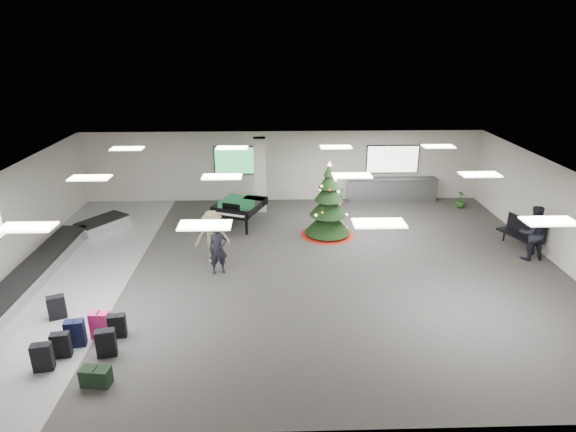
{
  "coord_description": "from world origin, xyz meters",
  "views": [
    {
      "loc": [
        -0.42,
        -14.24,
        7.22
      ],
      "look_at": [
        0.05,
        1.0,
        1.45
      ],
      "focal_mm": 30.0,
      "sensor_mm": 36.0,
      "label": 1
    }
  ],
  "objects_px": {
    "service_counter": "(392,190)",
    "pink_suitcase": "(100,325)",
    "baggage_carousel": "(45,266)",
    "traveler_b": "(212,237)",
    "grand_piano": "(239,206)",
    "potted_plant_left": "(340,195)",
    "traveler_bench": "(533,233)",
    "traveler_a": "(218,249)",
    "christmas_tree": "(328,210)",
    "potted_plant_right": "(461,200)",
    "bench": "(523,232)"
  },
  "relations": [
    {
      "from": "service_counter",
      "to": "pink_suitcase",
      "type": "relative_size",
      "value": 5.5
    },
    {
      "from": "baggage_carousel",
      "to": "traveler_b",
      "type": "xyz_separation_m",
      "value": [
        5.36,
        0.65,
        0.7
      ]
    },
    {
      "from": "grand_piano",
      "to": "potted_plant_left",
      "type": "xyz_separation_m",
      "value": [
        4.39,
        2.71,
        -0.47
      ]
    },
    {
      "from": "traveler_bench",
      "to": "traveler_b",
      "type": "bearing_deg",
      "value": -3.65
    },
    {
      "from": "potted_plant_left",
      "to": "service_counter",
      "type": "bearing_deg",
      "value": 4.83
    },
    {
      "from": "grand_piano",
      "to": "traveler_a",
      "type": "distance_m",
      "value": 4.02
    },
    {
      "from": "christmas_tree",
      "to": "traveler_b",
      "type": "relative_size",
      "value": 1.6
    },
    {
      "from": "service_counter",
      "to": "christmas_tree",
      "type": "relative_size",
      "value": 1.39
    },
    {
      "from": "traveler_bench",
      "to": "potted_plant_right",
      "type": "xyz_separation_m",
      "value": [
        -0.43,
        5.2,
        -0.58
      ]
    },
    {
      "from": "traveler_a",
      "to": "traveler_b",
      "type": "distance_m",
      "value": 0.88
    },
    {
      "from": "bench",
      "to": "potted_plant_right",
      "type": "relative_size",
      "value": 2.32
    },
    {
      "from": "service_counter",
      "to": "baggage_carousel",
      "type": "bearing_deg",
      "value": -152.33
    },
    {
      "from": "bench",
      "to": "grand_piano",
      "type": "bearing_deg",
      "value": 146.11
    },
    {
      "from": "pink_suitcase",
      "to": "potted_plant_right",
      "type": "xyz_separation_m",
      "value": [
        12.7,
        9.4,
        0.02
      ]
    },
    {
      "from": "pink_suitcase",
      "to": "potted_plant_left",
      "type": "xyz_separation_m",
      "value": [
        7.41,
        10.19,
        0.01
      ]
    },
    {
      "from": "christmas_tree",
      "to": "baggage_carousel",
      "type": "bearing_deg",
      "value": -163.24
    },
    {
      "from": "traveler_b",
      "to": "grand_piano",
      "type": "bearing_deg",
      "value": 69.91
    },
    {
      "from": "pink_suitcase",
      "to": "traveler_bench",
      "type": "bearing_deg",
      "value": 19.83
    },
    {
      "from": "bench",
      "to": "traveler_a",
      "type": "distance_m",
      "value": 10.82
    },
    {
      "from": "service_counter",
      "to": "traveler_a",
      "type": "xyz_separation_m",
      "value": [
        -7.21,
        -6.91,
        0.28
      ]
    },
    {
      "from": "pink_suitcase",
      "to": "christmas_tree",
      "type": "height_order",
      "value": "christmas_tree"
    },
    {
      "from": "baggage_carousel",
      "to": "traveler_a",
      "type": "xyz_separation_m",
      "value": [
        5.63,
        -0.18,
        0.62
      ]
    },
    {
      "from": "traveler_b",
      "to": "traveler_a",
      "type": "bearing_deg",
      "value": -80.13
    },
    {
      "from": "traveler_bench",
      "to": "potted_plant_left",
      "type": "distance_m",
      "value": 8.31
    },
    {
      "from": "baggage_carousel",
      "to": "bench",
      "type": "height_order",
      "value": "bench"
    },
    {
      "from": "potted_plant_right",
      "to": "service_counter",
      "type": "bearing_deg",
      "value": 160.72
    },
    {
      "from": "bench",
      "to": "traveler_a",
      "type": "bearing_deg",
      "value": 167.73
    },
    {
      "from": "potted_plant_right",
      "to": "traveler_b",
      "type": "bearing_deg",
      "value": -153.85
    },
    {
      "from": "pink_suitcase",
      "to": "traveler_b",
      "type": "distance_m",
      "value": 4.95
    },
    {
      "from": "potted_plant_right",
      "to": "christmas_tree",
      "type": "bearing_deg",
      "value": -155.2
    },
    {
      "from": "baggage_carousel",
      "to": "christmas_tree",
      "type": "xyz_separation_m",
      "value": [
        9.47,
        2.85,
        0.78
      ]
    },
    {
      "from": "grand_piano",
      "to": "traveler_bench",
      "type": "xyz_separation_m",
      "value": [
        10.11,
        -3.29,
        0.12
      ]
    },
    {
      "from": "traveler_bench",
      "to": "potted_plant_right",
      "type": "height_order",
      "value": "traveler_bench"
    },
    {
      "from": "service_counter",
      "to": "pink_suitcase",
      "type": "bearing_deg",
      "value": -133.41
    },
    {
      "from": "pink_suitcase",
      "to": "potted_plant_left",
      "type": "height_order",
      "value": "potted_plant_left"
    },
    {
      "from": "pink_suitcase",
      "to": "traveler_a",
      "type": "bearing_deg",
      "value": 55.14
    },
    {
      "from": "baggage_carousel",
      "to": "service_counter",
      "type": "relative_size",
      "value": 2.4
    },
    {
      "from": "traveler_a",
      "to": "potted_plant_left",
      "type": "height_order",
      "value": "traveler_a"
    },
    {
      "from": "baggage_carousel",
      "to": "potted_plant_left",
      "type": "xyz_separation_m",
      "value": [
        10.42,
        6.53,
        0.16
      ]
    },
    {
      "from": "traveler_a",
      "to": "potted_plant_right",
      "type": "bearing_deg",
      "value": 13.45
    },
    {
      "from": "bench",
      "to": "potted_plant_left",
      "type": "height_order",
      "value": "bench"
    },
    {
      "from": "baggage_carousel",
      "to": "potted_plant_left",
      "type": "distance_m",
      "value": 12.29
    },
    {
      "from": "pink_suitcase",
      "to": "traveler_a",
      "type": "relative_size",
      "value": 0.44
    },
    {
      "from": "pink_suitcase",
      "to": "grand_piano",
      "type": "bearing_deg",
      "value": 70.12
    },
    {
      "from": "baggage_carousel",
      "to": "potted_plant_left",
      "type": "relative_size",
      "value": 13.1
    },
    {
      "from": "baggage_carousel",
      "to": "christmas_tree",
      "type": "distance_m",
      "value": 9.92
    },
    {
      "from": "traveler_bench",
      "to": "traveler_a",
      "type": "bearing_deg",
      "value": 0.87
    },
    {
      "from": "grand_piano",
      "to": "traveler_b",
      "type": "distance_m",
      "value": 3.24
    },
    {
      "from": "potted_plant_left",
      "to": "christmas_tree",
      "type": "bearing_deg",
      "value": -104.47
    },
    {
      "from": "baggage_carousel",
      "to": "pink_suitcase",
      "type": "distance_m",
      "value": 4.74
    }
  ]
}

